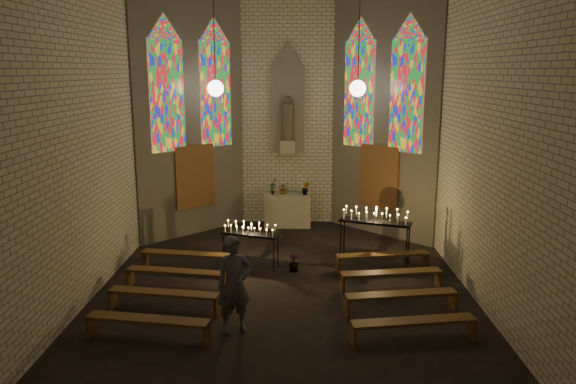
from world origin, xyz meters
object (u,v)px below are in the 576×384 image
object	(u,v)px
aisle_flower_pot	(294,262)
votive_stand_right	(375,218)
visitor	(234,285)
votive_stand_left	(250,231)
altar	(287,210)

from	to	relation	value
aisle_flower_pot	votive_stand_right	size ratio (longest dim) A/B	0.25
visitor	aisle_flower_pot	bearing A→B (deg)	47.85
votive_stand_left	visitor	size ratio (longest dim) A/B	0.81
altar	visitor	size ratio (longest dim) A/B	0.78
altar	aisle_flower_pot	distance (m)	3.95
votive_stand_left	visitor	xyz separation A→B (m)	(-0.00, -3.46, 0.01)
aisle_flower_pot	visitor	size ratio (longest dim) A/B	0.25
altar	votive_stand_left	xyz separation A→B (m)	(-0.84, -3.61, 0.39)
aisle_flower_pot	votive_stand_left	distance (m)	1.29
votive_stand_right	votive_stand_left	bearing A→B (deg)	-151.30
aisle_flower_pot	altar	bearing A→B (deg)	93.14
altar	votive_stand_right	bearing A→B (deg)	-55.06
altar	votive_stand_right	xyz separation A→B (m)	(2.22, -3.17, 0.61)
votive_stand_right	altar	bearing A→B (deg)	145.50
votive_stand_left	votive_stand_right	xyz separation A→B (m)	(3.06, 0.44, 0.22)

